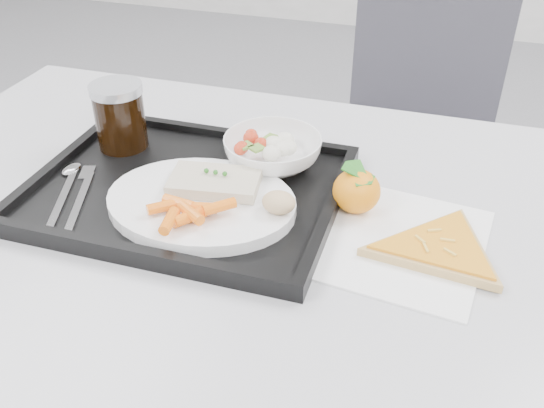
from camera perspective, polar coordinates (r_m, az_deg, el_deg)
table at (r=0.92m, az=-2.74°, el=-3.91°), size 1.20×0.80×0.75m
chair at (r=1.71m, az=13.64°, el=8.74°), size 0.47×0.47×0.93m
tray at (r=0.91m, az=-7.97°, el=1.30°), size 0.45×0.35×0.03m
dinner_plate at (r=0.85m, az=-6.68°, el=0.12°), size 0.27×0.27×0.02m
fish_fillet at (r=0.86m, az=-5.42°, el=2.10°), size 0.14×0.09×0.02m
bread_roll at (r=0.80m, az=0.65°, el=0.16°), size 0.06×0.05×0.03m
salad_bowl at (r=0.94m, az=0.07°, el=4.97°), size 0.15×0.15×0.05m
cola_glass at (r=1.01m, az=-14.15°, el=8.14°), size 0.08×0.08×0.11m
cutlery at (r=0.94m, az=-18.21°, el=1.61°), size 0.11×0.17×0.01m
napkin at (r=0.83m, az=10.78°, el=-3.21°), size 0.28×0.27×0.00m
tangerine at (r=0.86m, az=7.97°, el=1.24°), size 0.07×0.07×0.07m
pizza_slice at (r=0.82m, az=15.49°, el=-4.05°), size 0.28×0.28×0.02m
carrot_pile at (r=0.80m, az=-7.95°, el=-0.68°), size 0.12×0.09×0.02m
salad_contents at (r=0.94m, az=-0.23°, el=5.58°), size 0.09×0.08×0.02m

